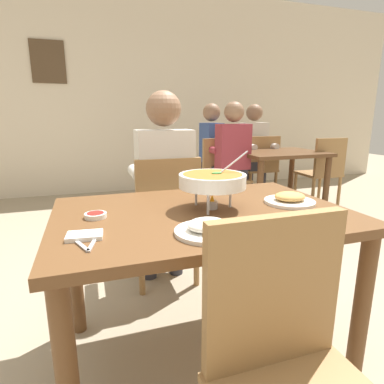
{
  "coord_description": "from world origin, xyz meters",
  "views": [
    {
      "loc": [
        -0.47,
        -1.27,
        1.15
      ],
      "look_at": [
        0.0,
        0.15,
        0.79
      ],
      "focal_mm": 29.53,
      "sensor_mm": 36.0,
      "label": 1
    }
  ],
  "objects_px": {
    "curry_bowl": "(212,181)",
    "sauce_dish": "(96,215)",
    "appetizer_plate": "(290,199)",
    "chair_viewer_empty": "(293,369)",
    "chair_diner_main": "(165,214)",
    "diner_main": "(164,179)",
    "chair_bg_left": "(260,165)",
    "patron_bg_middle": "(214,149)",
    "chair_bg_middle": "(220,166)",
    "dining_table_far": "(278,162)",
    "chair_bg_right": "(223,172)",
    "dining_table_main": "(202,233)",
    "patron_bg_right": "(231,153)",
    "rice_plate": "(208,228)",
    "chair_bg_corner": "(323,169)",
    "patron_bg_left": "(254,147)"
  },
  "relations": [
    {
      "from": "chair_bg_corner",
      "to": "patron_bg_right",
      "type": "height_order",
      "value": "patron_bg_right"
    },
    {
      "from": "chair_diner_main",
      "to": "chair_bg_middle",
      "type": "relative_size",
      "value": 1.0
    },
    {
      "from": "chair_viewer_empty",
      "to": "patron_bg_left",
      "type": "bearing_deg",
      "value": 62.53
    },
    {
      "from": "curry_bowl",
      "to": "sauce_dish",
      "type": "relative_size",
      "value": 3.69
    },
    {
      "from": "dining_table_main",
      "to": "rice_plate",
      "type": "height_order",
      "value": "rice_plate"
    },
    {
      "from": "patron_bg_middle",
      "to": "chair_bg_middle",
      "type": "bearing_deg",
      "value": 28.43
    },
    {
      "from": "dining_table_main",
      "to": "patron_bg_right",
      "type": "relative_size",
      "value": 0.98
    },
    {
      "from": "appetizer_plate",
      "to": "chair_viewer_empty",
      "type": "bearing_deg",
      "value": -123.26
    },
    {
      "from": "sauce_dish",
      "to": "dining_table_far",
      "type": "height_order",
      "value": "sauce_dish"
    },
    {
      "from": "patron_bg_right",
      "to": "dining_table_main",
      "type": "bearing_deg",
      "value": -118.47
    },
    {
      "from": "dining_table_main",
      "to": "patron_bg_left",
      "type": "bearing_deg",
      "value": 56.54
    },
    {
      "from": "chair_diner_main",
      "to": "patron_bg_middle",
      "type": "xyz_separation_m",
      "value": [
        1.07,
        1.78,
        0.24
      ]
    },
    {
      "from": "dining_table_far",
      "to": "chair_bg_corner",
      "type": "distance_m",
      "value": 0.62
    },
    {
      "from": "chair_viewer_empty",
      "to": "patron_bg_right",
      "type": "bearing_deg",
      "value": 68.08
    },
    {
      "from": "diner_main",
      "to": "chair_bg_corner",
      "type": "distance_m",
      "value": 2.6
    },
    {
      "from": "rice_plate",
      "to": "chair_viewer_empty",
      "type": "bearing_deg",
      "value": -78.89
    },
    {
      "from": "rice_plate",
      "to": "chair_bg_corner",
      "type": "distance_m",
      "value": 3.25
    },
    {
      "from": "curry_bowl",
      "to": "sauce_dish",
      "type": "xyz_separation_m",
      "value": [
        -0.51,
        0.03,
        -0.12
      ]
    },
    {
      "from": "dining_table_far",
      "to": "chair_bg_right",
      "type": "distance_m",
      "value": 0.69
    },
    {
      "from": "chair_diner_main",
      "to": "patron_bg_middle",
      "type": "height_order",
      "value": "patron_bg_middle"
    },
    {
      "from": "dining_table_main",
      "to": "chair_bg_right",
      "type": "height_order",
      "value": "chair_bg_right"
    },
    {
      "from": "patron_bg_right",
      "to": "curry_bowl",
      "type": "bearing_deg",
      "value": -117.47
    },
    {
      "from": "dining_table_far",
      "to": "chair_bg_right",
      "type": "relative_size",
      "value": 1.11
    },
    {
      "from": "chair_bg_middle",
      "to": "chair_diner_main",
      "type": "bearing_deg",
      "value": -122.74
    },
    {
      "from": "dining_table_main",
      "to": "sauce_dish",
      "type": "xyz_separation_m",
      "value": [
        -0.46,
        0.04,
        0.12
      ]
    },
    {
      "from": "chair_bg_left",
      "to": "chair_bg_middle",
      "type": "height_order",
      "value": "same"
    },
    {
      "from": "sauce_dish",
      "to": "chair_bg_right",
      "type": "height_order",
      "value": "chair_bg_right"
    },
    {
      "from": "chair_diner_main",
      "to": "chair_bg_right",
      "type": "bearing_deg",
      "value": 53.42
    },
    {
      "from": "sauce_dish",
      "to": "chair_bg_left",
      "type": "relative_size",
      "value": 0.1
    },
    {
      "from": "curry_bowl",
      "to": "chair_bg_left",
      "type": "bearing_deg",
      "value": 55.41
    },
    {
      "from": "chair_diner_main",
      "to": "chair_bg_corner",
      "type": "relative_size",
      "value": 1.0
    },
    {
      "from": "rice_plate",
      "to": "dining_table_main",
      "type": "bearing_deg",
      "value": 73.48
    },
    {
      "from": "diner_main",
      "to": "chair_viewer_empty",
      "type": "xyz_separation_m",
      "value": [
        -0.0,
        -1.45,
        -0.24
      ]
    },
    {
      "from": "curry_bowl",
      "to": "chair_bg_middle",
      "type": "height_order",
      "value": "curry_bowl"
    },
    {
      "from": "diner_main",
      "to": "patron_bg_middle",
      "type": "height_order",
      "value": "same"
    },
    {
      "from": "dining_table_main",
      "to": "chair_viewer_empty",
      "type": "height_order",
      "value": "chair_viewer_empty"
    },
    {
      "from": "dining_table_main",
      "to": "rice_plate",
      "type": "xyz_separation_m",
      "value": [
        -0.08,
        -0.28,
        0.13
      ]
    },
    {
      "from": "dining_table_main",
      "to": "chair_bg_middle",
      "type": "bearing_deg",
      "value": 65.21
    },
    {
      "from": "chair_diner_main",
      "to": "chair_bg_left",
      "type": "xyz_separation_m",
      "value": [
        1.75,
        1.75,
        0.0
      ]
    },
    {
      "from": "chair_viewer_empty",
      "to": "appetizer_plate",
      "type": "relative_size",
      "value": 3.75
    },
    {
      "from": "appetizer_plate",
      "to": "chair_bg_right",
      "type": "distance_m",
      "value": 2.23
    },
    {
      "from": "patron_bg_right",
      "to": "sauce_dish",
      "type": "bearing_deg",
      "value": -128.22
    },
    {
      "from": "chair_viewer_empty",
      "to": "chair_bg_left",
      "type": "relative_size",
      "value": 1.0
    },
    {
      "from": "chair_diner_main",
      "to": "chair_viewer_empty",
      "type": "relative_size",
      "value": 1.0
    },
    {
      "from": "dining_table_far",
      "to": "patron_bg_middle",
      "type": "xyz_separation_m",
      "value": [
        -0.63,
        0.52,
        0.13
      ]
    },
    {
      "from": "patron_bg_left",
      "to": "diner_main",
      "type": "bearing_deg",
      "value": -133.18
    },
    {
      "from": "chair_viewer_empty",
      "to": "appetizer_plate",
      "type": "bearing_deg",
      "value": 56.74
    },
    {
      "from": "diner_main",
      "to": "dining_table_far",
      "type": "relative_size",
      "value": 1.31
    },
    {
      "from": "diner_main",
      "to": "chair_bg_left",
      "type": "relative_size",
      "value": 1.46
    },
    {
      "from": "dining_table_main",
      "to": "patron_bg_right",
      "type": "bearing_deg",
      "value": 61.53
    }
  ]
}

